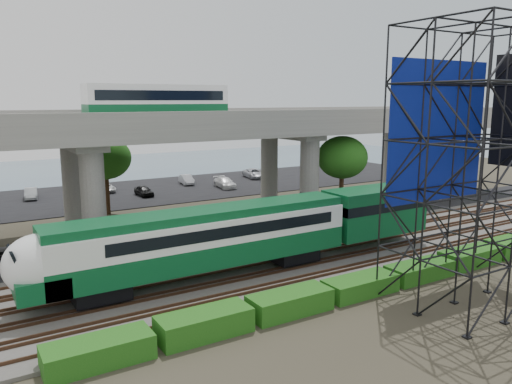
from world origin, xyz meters
TOP-DOWN VIEW (x-y plane):
  - ground at (0.00, 0.00)m, footprint 140.00×140.00m
  - ballast_bed at (0.00, 2.00)m, footprint 90.00×12.00m
  - service_road at (0.00, 10.50)m, footprint 90.00×5.00m
  - parking_lot at (0.00, 34.00)m, footprint 90.00×18.00m
  - harbor_water at (0.00, 56.00)m, footprint 140.00×40.00m
  - rail_tracks at (0.00, 2.00)m, footprint 90.00×9.52m
  - commuter_train at (-3.69, 2.00)m, footprint 29.30×3.06m
  - overpass at (-0.25, 16.00)m, footprint 80.00×12.00m
  - scaffold_tower at (6.10, -7.98)m, footprint 9.36×6.36m
  - hedge_strip at (1.01, -4.30)m, footprint 34.60×1.80m
  - trees at (-4.67, 16.17)m, footprint 40.94×16.94m
  - suv at (-15.90, 10.73)m, footprint 5.74×4.37m
  - parked_cars at (2.64, 33.70)m, footprint 38.86×9.79m

SIDE VIEW (x-z plane):
  - ground at x=0.00m, z-range 0.00..0.00m
  - harbor_water at x=0.00m, z-range 0.00..0.03m
  - service_road at x=0.00m, z-range 0.00..0.08m
  - parking_lot at x=0.00m, z-range 0.00..0.08m
  - ballast_bed at x=0.00m, z-range 0.00..0.20m
  - rail_tracks at x=0.00m, z-range 0.20..0.36m
  - hedge_strip at x=1.01m, z-range -0.04..1.16m
  - parked_cars at x=2.64m, z-range 0.04..1.34m
  - suv at x=-15.90m, z-range 0.08..1.53m
  - commuter_train at x=-3.69m, z-range 0.73..5.03m
  - trees at x=-4.67m, z-range 1.73..9.42m
  - scaffold_tower at x=6.10m, z-range -0.03..14.97m
  - overpass at x=-0.25m, z-range 2.01..14.41m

